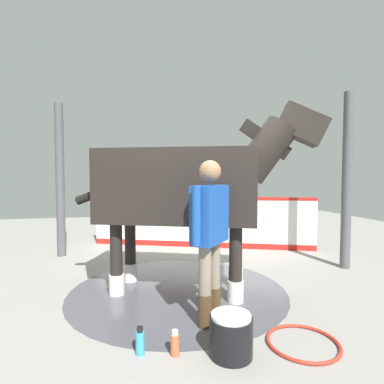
# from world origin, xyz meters

# --- Properties ---
(ground_plane) EXTENTS (16.00, 16.00, 0.02)m
(ground_plane) POSITION_xyz_m (0.00, 0.00, -0.01)
(ground_plane) COLOR gray
(wet_patch) EXTENTS (2.91, 2.91, 0.00)m
(wet_patch) POSITION_xyz_m (0.05, -0.04, 0.00)
(wet_patch) COLOR #4C4C54
(wet_patch) RESTS_ON ground
(barrier_wall) EXTENTS (4.55, 1.80, 1.11)m
(barrier_wall) POSITION_xyz_m (0.96, 2.35, 0.51)
(barrier_wall) COLOR white
(barrier_wall) RESTS_ON ground
(roof_post_near) EXTENTS (0.16, 0.16, 2.95)m
(roof_post_near) POSITION_xyz_m (2.98, 0.36, 1.47)
(roof_post_near) COLOR #4C4C51
(roof_post_near) RESTS_ON ground
(roof_post_far) EXTENTS (0.16, 0.16, 2.95)m
(roof_post_far) POSITION_xyz_m (-1.88, 2.21, 1.47)
(roof_post_far) COLOR #4C4C51
(roof_post_far) RESTS_ON ground
(horse) EXTENTS (3.21, 1.61, 2.47)m
(horse) POSITION_xyz_m (0.15, -0.08, 1.41)
(horse) COLOR black
(horse) RESTS_ON ground
(handler) EXTENTS (0.49, 0.54, 1.72)m
(handler) POSITION_xyz_m (0.23, -0.99, 1.00)
(handler) COLOR #47331E
(handler) RESTS_ON ground
(wash_bucket) EXTENTS (0.37, 0.37, 0.37)m
(wash_bucket) POSITION_xyz_m (0.24, -1.61, 0.18)
(wash_bucket) COLOR black
(wash_bucket) RESTS_ON ground
(bottle_shampoo) EXTENTS (0.08, 0.08, 0.25)m
(bottle_shampoo) POSITION_xyz_m (-0.52, -1.43, 0.11)
(bottle_shampoo) COLOR #3399CC
(bottle_shampoo) RESTS_ON ground
(bottle_spray) EXTENTS (0.08, 0.08, 0.22)m
(bottle_spray) POSITION_xyz_m (-0.23, -1.51, 0.10)
(bottle_spray) COLOR #CC5933
(bottle_spray) RESTS_ON ground
(hose_coil) EXTENTS (0.67, 0.67, 0.03)m
(hose_coil) POSITION_xyz_m (0.95, -1.59, 0.02)
(hose_coil) COLOR #B72D1E
(hose_coil) RESTS_ON ground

